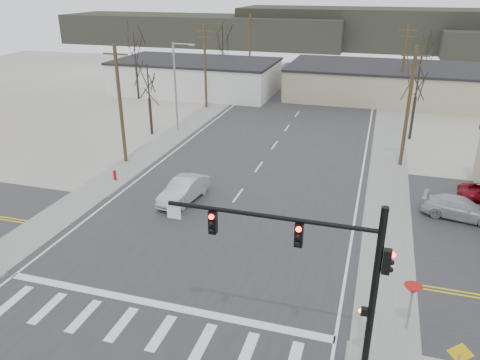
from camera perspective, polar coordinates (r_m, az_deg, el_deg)
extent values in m
plane|color=beige|center=(27.76, -5.14, -8.62)|extent=(140.00, 140.00, 0.00)
cube|color=#29292B|center=(40.62, 2.65, 2.07)|extent=(18.00, 110.00, 0.05)
cube|color=#29292B|center=(27.75, -5.14, -8.58)|extent=(90.00, 10.00, 0.04)
cube|color=gray|center=(48.47, -8.13, 5.37)|extent=(3.00, 90.00, 0.06)
cube|color=gray|center=(44.29, 17.73, 2.78)|extent=(3.00, 90.00, 0.06)
cylinder|color=black|center=(19.07, 16.03, -12.94)|extent=(0.28, 0.28, 7.20)
cylinder|color=black|center=(18.05, 3.54, -4.45)|extent=(8.40, 0.18, 0.18)
cube|color=black|center=(18.14, 7.20, -6.61)|extent=(0.32, 0.30, 1.00)
cube|color=black|center=(18.92, -3.32, -5.14)|extent=(0.32, 0.30, 1.00)
sphere|color=#FF0C05|center=(17.84, 7.16, -5.98)|extent=(0.22, 0.22, 0.22)
sphere|color=#FF0C05|center=(18.63, -3.52, -4.50)|extent=(0.22, 0.22, 0.22)
cube|color=black|center=(18.32, 17.45, -9.47)|extent=(0.30, 0.30, 1.00)
cube|color=silver|center=(19.42, -8.06, -3.89)|extent=(0.60, 0.04, 0.60)
cube|color=black|center=(19.65, 14.95, -15.23)|extent=(0.30, 0.25, 0.30)
sphere|color=#FF5905|center=(19.65, 14.50, -15.18)|extent=(0.18, 0.18, 0.18)
cylinder|color=#A50C0C|center=(38.27, -15.01, 0.46)|extent=(0.24, 0.24, 0.70)
sphere|color=#A50C0C|center=(38.13, -15.07, 1.01)|extent=(0.24, 0.24, 0.24)
cylinder|color=gray|center=(22.86, 19.94, -14.70)|extent=(0.10, 0.10, 2.10)
cone|color=#A50C0C|center=(22.23, 20.32, -12.43)|extent=(0.80, 0.80, 0.40)
cube|color=yellow|center=(19.68, 25.27, -18.56)|extent=(0.92, 0.05, 0.92)
cube|color=silver|center=(67.90, -5.37, 12.36)|extent=(22.00, 12.00, 4.20)
cube|color=black|center=(67.52, -5.45, 14.23)|extent=(22.30, 12.30, 0.30)
cube|color=tan|center=(67.01, 17.56, 11.19)|extent=(26.00, 14.00, 4.00)
cube|color=black|center=(66.65, 17.78, 12.99)|extent=(26.30, 14.30, 0.30)
cylinder|color=#4C3E23|center=(40.76, -14.37, 8.79)|extent=(0.30, 0.30, 10.00)
cube|color=#4C3E23|center=(39.99, -14.97, 14.62)|extent=(2.20, 0.12, 0.12)
cube|color=#4C3E23|center=(40.09, -14.87, 13.63)|extent=(1.60, 0.12, 0.12)
cylinder|color=#4C3E23|center=(58.44, -4.26, 13.56)|extent=(0.30, 0.30, 10.00)
cube|color=#4C3E23|center=(57.90, -4.38, 17.66)|extent=(2.20, 0.12, 0.12)
cube|color=#4C3E23|center=(57.97, -4.36, 16.97)|extent=(1.60, 0.12, 0.12)
cylinder|color=#4C3E23|center=(77.25, 1.21, 15.91)|extent=(0.30, 0.30, 10.00)
cube|color=#4C3E23|center=(76.85, 1.23, 19.02)|extent=(2.20, 0.12, 0.12)
cube|color=#4C3E23|center=(76.90, 1.23, 18.50)|extent=(1.60, 0.12, 0.12)
cylinder|color=#4C3E23|center=(41.02, 19.81, 8.23)|extent=(0.30, 0.30, 10.00)
cube|color=#4C3E23|center=(40.25, 20.62, 14.00)|extent=(2.20, 0.12, 0.12)
cube|color=#4C3E23|center=(40.35, 20.48, 13.03)|extent=(1.60, 0.12, 0.12)
cylinder|color=#4C3E23|center=(62.60, 19.26, 13.01)|extent=(0.30, 0.30, 10.00)
cube|color=#4C3E23|center=(62.10, 19.78, 16.81)|extent=(2.20, 0.12, 0.12)
cube|color=#4C3E23|center=(62.17, 19.69, 16.18)|extent=(1.60, 0.12, 0.12)
cylinder|color=gray|center=(49.27, -7.88, 11.06)|extent=(0.20, 0.20, 9.00)
cylinder|color=gray|center=(48.16, -7.04, 16.14)|extent=(2.00, 0.12, 0.12)
cube|color=gray|center=(47.78, -5.89, 16.07)|extent=(0.60, 0.25, 0.18)
cylinder|color=#2F261C|center=(48.99, -10.83, 7.64)|extent=(0.28, 0.28, 3.75)
cylinder|color=#2F261C|center=(48.23, -11.13, 11.50)|extent=(0.14, 0.14, 3.75)
cylinder|color=#2F261C|center=(49.52, 20.27, 7.08)|extent=(0.28, 0.28, 4.25)
cylinder|color=#2F261C|center=(48.70, 20.89, 11.40)|extent=(0.14, 0.14, 4.25)
cylinder|color=#2F261C|center=(72.72, -2.08, 13.27)|extent=(0.28, 0.28, 4.50)
cylinder|color=#2F261C|center=(72.14, -2.12, 16.44)|extent=(0.14, 0.14, 4.50)
cylinder|color=#2F261C|center=(75.11, 21.49, 11.85)|extent=(0.28, 0.28, 4.00)
cylinder|color=#2F261C|center=(74.59, 21.90, 14.55)|extent=(0.14, 0.14, 4.00)
cylinder|color=#2F261C|center=(65.10, -12.40, 11.61)|extent=(0.28, 0.28, 4.50)
cylinder|color=#2F261C|center=(64.46, -12.71, 15.14)|extent=(0.14, 0.14, 4.50)
cube|color=#333026|center=(122.59, -4.60, 17.76)|extent=(70.00, 18.00, 7.00)
cube|color=#333026|center=(118.40, 20.47, 16.78)|extent=(80.00, 18.00, 9.00)
imported|color=#9CA1A6|center=(33.51, -6.89, -1.23)|extent=(2.38, 5.09, 1.61)
imported|color=black|center=(71.82, 13.67, 11.37)|extent=(2.82, 5.61, 1.56)
imported|color=black|center=(72.02, 8.86, 11.74)|extent=(2.25, 4.54, 1.49)
imported|color=#A6AAB1|center=(34.19, 25.25, -3.12)|extent=(5.07, 2.77, 1.39)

